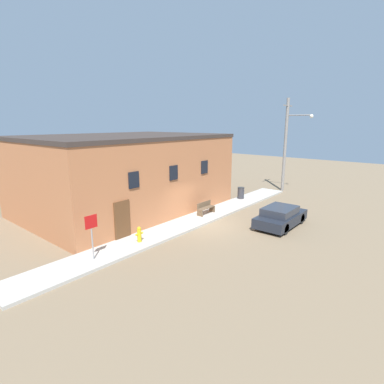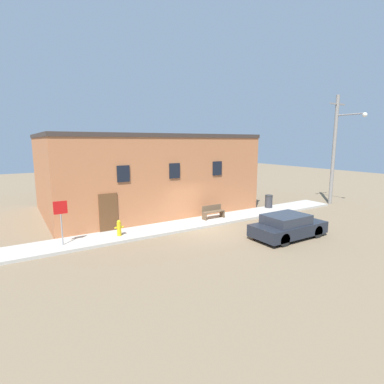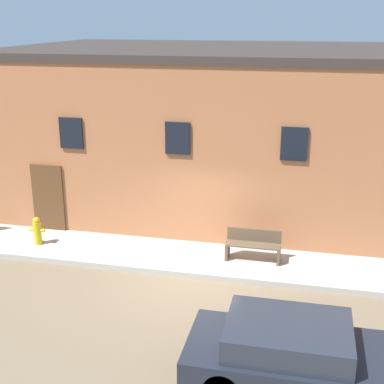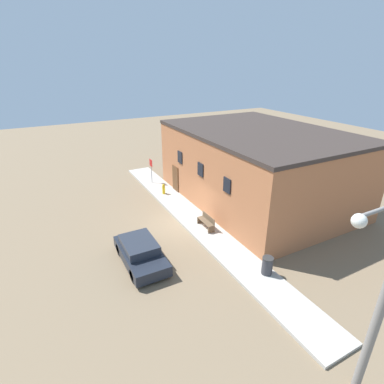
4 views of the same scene
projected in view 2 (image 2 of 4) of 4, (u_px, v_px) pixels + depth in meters
ground_plane at (205, 228)px, 17.20m from camera, size 80.00×80.00×0.00m
sidewalk at (196, 223)px, 18.03m from camera, size 23.07×2.01×0.15m
brick_building at (143, 172)px, 21.98m from camera, size 13.66×9.72×5.41m
fire_hydrant at (119, 228)px, 15.32m from camera, size 0.46×0.22×0.83m
stop_sign at (61, 215)px, 13.77m from camera, size 0.60×0.06×2.10m
bench at (213, 212)px, 18.80m from camera, size 1.46×0.44×0.83m
trash_bin at (269, 201)px, 21.85m from camera, size 0.56×0.56×0.93m
utility_pole at (336, 147)px, 23.12m from camera, size 1.80×2.44×8.41m
parked_car at (288, 226)px, 15.45m from camera, size 4.03×1.85×1.24m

